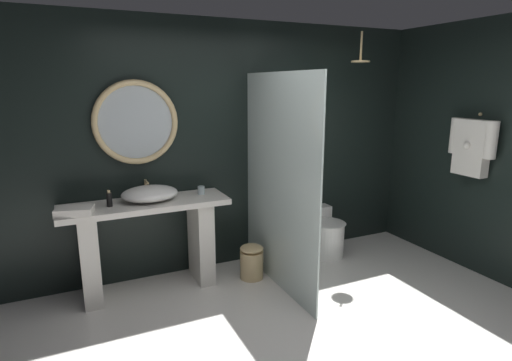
# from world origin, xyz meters

# --- Properties ---
(ground_plane) EXTENTS (5.76, 5.76, 0.00)m
(ground_plane) POSITION_xyz_m (0.00, 0.00, 0.00)
(ground_plane) COLOR silver
(back_wall_panel) EXTENTS (4.80, 0.10, 2.60)m
(back_wall_panel) POSITION_xyz_m (0.00, 1.90, 1.30)
(back_wall_panel) COLOR black
(back_wall_panel) RESTS_ON ground_plane
(side_wall_right) EXTENTS (0.10, 2.47, 2.60)m
(side_wall_right) POSITION_xyz_m (2.35, 0.76, 1.30)
(side_wall_right) COLOR black
(side_wall_right) RESTS_ON ground_plane
(vanity_counter) EXTENTS (1.54, 0.49, 0.88)m
(vanity_counter) POSITION_xyz_m (-0.92, 1.58, 0.53)
(vanity_counter) COLOR silver
(vanity_counter) RESTS_ON ground_plane
(vessel_sink) EXTENTS (0.52, 0.43, 0.17)m
(vessel_sink) POSITION_xyz_m (-0.87, 1.61, 0.95)
(vessel_sink) COLOR white
(vessel_sink) RESTS_ON vanity_counter
(tumbler_cup) EXTENTS (0.07, 0.07, 0.08)m
(tumbler_cup) POSITION_xyz_m (-0.36, 1.63, 0.92)
(tumbler_cup) COLOR silver
(tumbler_cup) RESTS_ON vanity_counter
(soap_dispenser) EXTENTS (0.05, 0.05, 0.15)m
(soap_dispenser) POSITION_xyz_m (-1.24, 1.57, 0.95)
(soap_dispenser) COLOR black
(soap_dispenser) RESTS_ON vanity_counter
(round_wall_mirror) EXTENTS (0.80, 0.06, 0.80)m
(round_wall_mirror) POSITION_xyz_m (-0.92, 1.81, 1.60)
(round_wall_mirror) COLOR #D6B77F
(shower_glass_panel) EXTENTS (0.02, 1.43, 2.07)m
(shower_glass_panel) POSITION_xyz_m (0.26, 1.14, 1.03)
(shower_glass_panel) COLOR silver
(shower_glass_panel) RESTS_ON ground_plane
(rain_shower_head) EXTENTS (0.20, 0.20, 0.32)m
(rain_shower_head) POSITION_xyz_m (1.41, 1.48, 2.22)
(rain_shower_head) COLOR #D6B77F
(hanging_bathrobe) EXTENTS (0.20, 0.52, 0.64)m
(hanging_bathrobe) POSITION_xyz_m (2.21, 0.64, 1.36)
(hanging_bathrobe) COLOR #D6B77F
(toilet) EXTENTS (0.38, 0.58, 0.53)m
(toilet) POSITION_xyz_m (1.10, 1.58, 0.25)
(toilet) COLOR white
(toilet) RESTS_ON ground_plane
(waste_bin) EXTENTS (0.24, 0.24, 0.36)m
(waste_bin) POSITION_xyz_m (0.08, 1.38, 0.18)
(waste_bin) COLOR #D6B77F
(waste_bin) RESTS_ON ground_plane
(folded_hand_towel) EXTENTS (0.33, 0.26, 0.07)m
(folded_hand_towel) POSITION_xyz_m (-1.53, 1.44, 0.92)
(folded_hand_towel) COLOR silver
(folded_hand_towel) RESTS_ON vanity_counter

